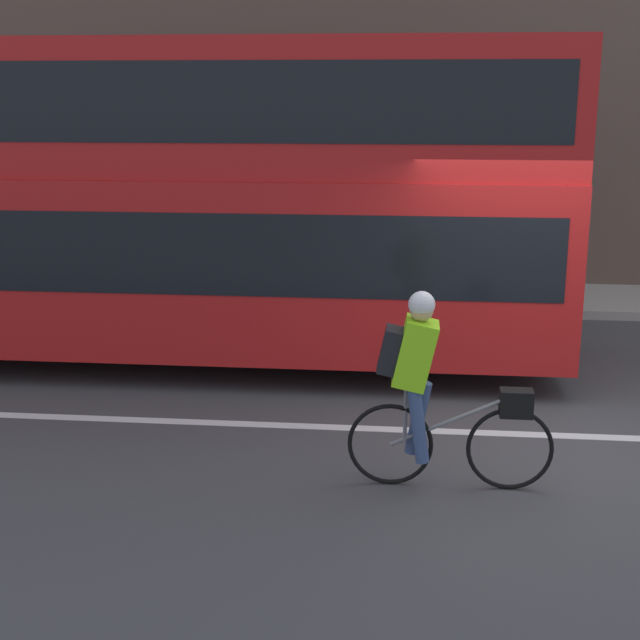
# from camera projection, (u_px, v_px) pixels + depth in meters

# --- Properties ---
(ground_plane) EXTENTS (80.00, 80.00, 0.00)m
(ground_plane) POSITION_uv_depth(u_px,v_px,m) (542.00, 441.00, 8.28)
(ground_plane) COLOR #424244
(road_center_line) EXTENTS (50.00, 0.14, 0.01)m
(road_center_line) POSITION_uv_depth(u_px,v_px,m) (540.00, 435.00, 8.40)
(road_center_line) COLOR silver
(road_center_line) RESTS_ON ground_plane
(sidewalk_curb) EXTENTS (60.00, 1.88, 0.13)m
(sidewalk_curb) POSITION_uv_depth(u_px,v_px,m) (492.00, 299.00, 13.63)
(sidewalk_curb) COLOR #A8A399
(sidewalk_curb) RESTS_ON ground_plane
(building_facade) EXTENTS (60.00, 0.30, 7.20)m
(building_facade) POSITION_uv_depth(u_px,v_px,m) (497.00, 61.00, 13.79)
(building_facade) COLOR brown
(building_facade) RESTS_ON ground_plane
(bus) EXTENTS (9.68, 2.53, 3.69)m
(bus) POSITION_uv_depth(u_px,v_px,m) (143.00, 188.00, 10.33)
(bus) COLOR black
(bus) RESTS_ON ground_plane
(cyclist_on_bike) EXTENTS (1.66, 0.32, 1.64)m
(cyclist_on_bike) POSITION_uv_depth(u_px,v_px,m) (430.00, 384.00, 7.12)
(cyclist_on_bike) COLOR black
(cyclist_on_bike) RESTS_ON ground_plane
(street_sign_post) EXTENTS (0.36, 0.09, 2.62)m
(street_sign_post) POSITION_uv_depth(u_px,v_px,m) (36.00, 194.00, 13.84)
(street_sign_post) COLOR #59595B
(street_sign_post) RESTS_ON sidewalk_curb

